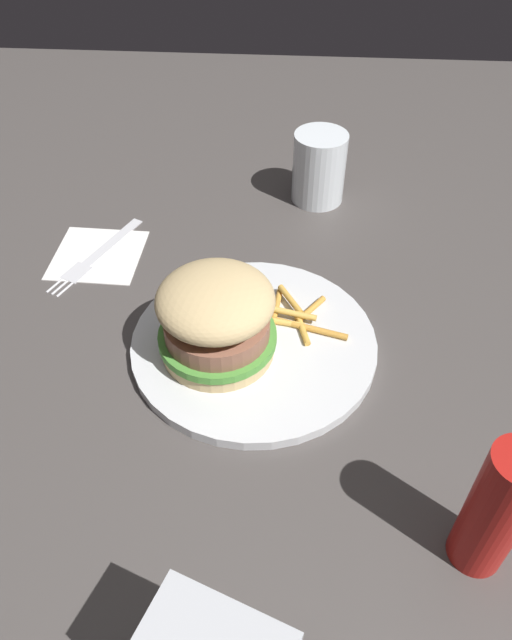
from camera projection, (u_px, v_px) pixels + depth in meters
ground_plane at (256, 330)px, 0.68m from camera, size 1.60×1.60×0.00m
plate at (256, 344)px, 0.66m from camera, size 0.27×0.27×0.01m
sandwich at (216, 317)px, 0.61m from camera, size 0.12×0.12×0.10m
fries_pile at (294, 316)px, 0.67m from camera, size 0.10×0.09×0.01m
napkin at (98, 254)px, 0.78m from camera, size 0.11×0.11×0.00m
fork at (97, 254)px, 0.77m from camera, size 0.09×0.16×0.00m
drink_glass at (319, 171)px, 0.84m from camera, size 0.07×0.07×0.10m
ketchup_bottle at (496, 511)px, 0.45m from camera, size 0.04×0.04×0.14m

